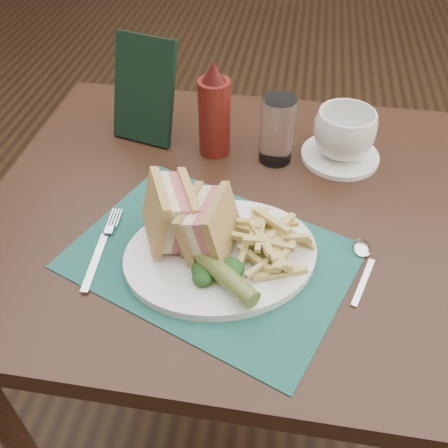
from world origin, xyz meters
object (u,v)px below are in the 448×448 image
(table_main, at_px, (239,328))
(ketchup_bottle, at_px, (214,109))
(placemat, at_px, (211,257))
(sandwich_half_b, at_px, (196,222))
(check_presenter, at_px, (144,90))
(saucer, at_px, (340,156))
(sandwich_half_a, at_px, (156,215))
(coffee_cup, at_px, (344,134))
(plate, at_px, (221,255))
(drinking_glass, at_px, (277,130))

(table_main, xyz_separation_m, ketchup_bottle, (-0.08, 0.15, 0.47))
(placemat, distance_m, sandwich_half_b, 0.07)
(table_main, relative_size, placemat, 2.16)
(ketchup_bottle, bearing_deg, check_presenter, 165.94)
(table_main, bearing_deg, check_presenter, 139.96)
(table_main, height_order, saucer, saucer)
(ketchup_bottle, bearing_deg, sandwich_half_b, -85.80)
(sandwich_half_a, height_order, coffee_cup, sandwich_half_a)
(table_main, distance_m, sandwich_half_a, 0.48)
(placemat, xyz_separation_m, sandwich_half_a, (-0.09, 0.01, 0.07))
(saucer, bearing_deg, placemat, -123.75)
(plate, relative_size, check_presenter, 1.47)
(sandwich_half_a, distance_m, check_presenter, 0.33)
(placemat, relative_size, saucer, 2.77)
(table_main, distance_m, sandwich_half_b, 0.46)
(placemat, relative_size, sandwich_half_a, 4.00)
(sandwich_half_b, distance_m, coffee_cup, 0.37)
(placemat, distance_m, ketchup_bottle, 0.30)
(coffee_cup, bearing_deg, drinking_glass, -169.56)
(plate, xyz_separation_m, drinking_glass, (0.06, 0.28, 0.06))
(saucer, xyz_separation_m, coffee_cup, (0.00, 0.00, 0.05))
(ketchup_bottle, bearing_deg, plate, -78.18)
(sandwich_half_b, relative_size, coffee_cup, 0.85)
(coffee_cup, bearing_deg, plate, -121.61)
(sandwich_half_a, relative_size, sandwich_half_b, 1.06)
(plate, relative_size, ketchup_bottle, 1.61)
(table_main, bearing_deg, coffee_cup, 44.60)
(sandwich_half_a, relative_size, drinking_glass, 0.80)
(coffee_cup, bearing_deg, sandwich_half_a, -134.65)
(plate, bearing_deg, check_presenter, 101.65)
(table_main, xyz_separation_m, placemat, (-0.03, -0.13, 0.38))
(sandwich_half_a, bearing_deg, saucer, 20.23)
(plate, bearing_deg, drinking_glass, 56.97)
(check_presenter, bearing_deg, sandwich_half_a, -58.09)
(saucer, bearing_deg, table_main, -135.40)
(saucer, distance_m, ketchup_bottle, 0.26)
(sandwich_half_b, distance_m, saucer, 0.37)
(sandwich_half_b, height_order, coffee_cup, sandwich_half_b)
(sandwich_half_a, height_order, ketchup_bottle, ketchup_bottle)
(table_main, relative_size, check_presenter, 4.41)
(table_main, relative_size, ketchup_bottle, 4.84)
(placemat, relative_size, drinking_glass, 3.20)
(drinking_glass, xyz_separation_m, check_presenter, (-0.26, 0.04, 0.03))
(sandwich_half_a, xyz_separation_m, sandwich_half_b, (0.06, -0.00, -0.00))
(sandwich_half_b, relative_size, check_presenter, 0.48)
(plate, distance_m, coffee_cup, 0.35)
(table_main, bearing_deg, sandwich_half_a, -133.62)
(placemat, relative_size, plate, 1.39)
(drinking_glass, bearing_deg, coffee_cup, 10.44)
(ketchup_bottle, bearing_deg, saucer, 3.37)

